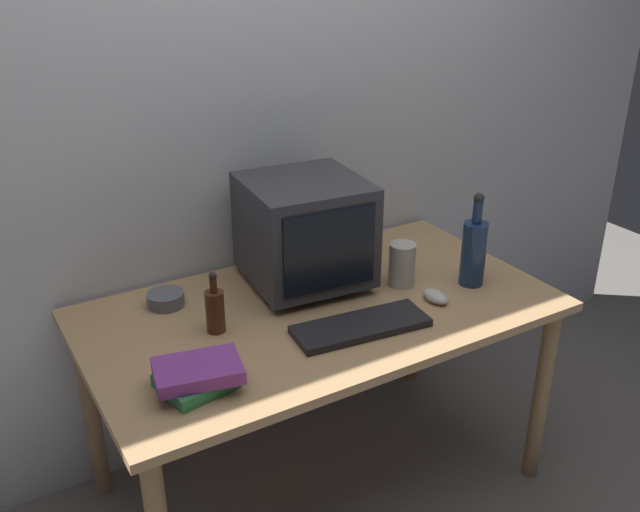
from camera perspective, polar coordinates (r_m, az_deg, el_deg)
ground_plane at (r=2.71m, az=0.00°, el=-17.76°), size 6.00×6.00×0.00m
back_wall at (r=2.49m, az=-5.76°, el=11.14°), size 4.00×0.08×2.50m
desk at (r=2.32m, az=0.00°, el=-5.92°), size 1.51×0.84×0.73m
crt_monitor at (r=2.34m, az=-1.25°, el=2.01°), size 0.41×0.42×0.37m
keyboard at (r=2.15m, az=3.33°, el=-5.69°), size 0.43×0.20×0.02m
computer_mouse at (r=2.33m, az=9.34°, el=-3.26°), size 0.07×0.10×0.04m
bottle_tall at (r=2.42m, az=12.34°, el=0.43°), size 0.08×0.08×0.33m
bottle_short at (r=2.13m, az=-8.50°, el=-4.30°), size 0.06×0.06×0.20m
book_stack at (r=1.91m, az=-9.93°, el=-9.50°), size 0.25×0.20×0.07m
cd_spindle at (r=2.33m, az=-12.40°, el=-3.43°), size 0.12×0.12×0.04m
metal_canister at (r=2.40m, az=6.66°, el=-0.68°), size 0.09×0.09×0.15m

